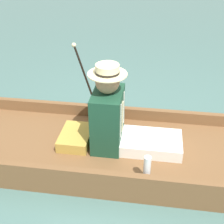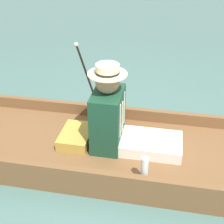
{
  "view_description": "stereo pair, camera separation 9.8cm",
  "coord_description": "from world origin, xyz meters",
  "px_view_note": "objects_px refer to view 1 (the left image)",
  "views": [
    {
      "loc": [
        2.29,
        0.26,
        1.92
      ],
      "look_at": [
        -0.02,
        -0.08,
        0.5
      ],
      "focal_mm": 50.0,
      "sensor_mm": 36.0,
      "label": 1
    },
    {
      "loc": [
        2.27,
        0.36,
        1.92
      ],
      "look_at": [
        -0.02,
        -0.08,
        0.5
      ],
      "focal_mm": 50.0,
      "sensor_mm": 36.0,
      "label": 2
    }
  ],
  "objects_px": {
    "teddy_bear": "(113,104)",
    "walking_cane": "(85,77)",
    "seated_person": "(118,119)",
    "wine_glass": "(147,167)"
  },
  "relations": [
    {
      "from": "wine_glass",
      "to": "seated_person",
      "type": "bearing_deg",
      "value": -146.83
    },
    {
      "from": "teddy_bear",
      "to": "walking_cane",
      "type": "relative_size",
      "value": 0.54
    },
    {
      "from": "seated_person",
      "to": "teddy_bear",
      "type": "height_order",
      "value": "seated_person"
    },
    {
      "from": "seated_person",
      "to": "walking_cane",
      "type": "distance_m",
      "value": 0.6
    },
    {
      "from": "seated_person",
      "to": "teddy_bear",
      "type": "xyz_separation_m",
      "value": [
        -0.39,
        -0.1,
        -0.08
      ]
    },
    {
      "from": "seated_person",
      "to": "teddy_bear",
      "type": "distance_m",
      "value": 0.41
    },
    {
      "from": "teddy_bear",
      "to": "walking_cane",
      "type": "xyz_separation_m",
      "value": [
        -0.02,
        -0.28,
        0.28
      ]
    },
    {
      "from": "seated_person",
      "to": "walking_cane",
      "type": "xyz_separation_m",
      "value": [
        -0.41,
        -0.38,
        0.2
      ]
    },
    {
      "from": "wine_glass",
      "to": "walking_cane",
      "type": "bearing_deg",
      "value": -141.8
    },
    {
      "from": "seated_person",
      "to": "wine_glass",
      "type": "distance_m",
      "value": 0.54
    }
  ]
}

